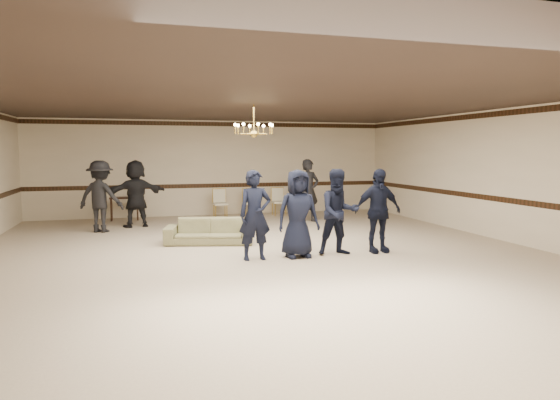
{
  "coord_description": "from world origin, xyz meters",
  "views": [
    {
      "loc": [
        -2.5,
        -9.88,
        2.18
      ],
      "look_at": [
        0.18,
        -0.5,
        1.21
      ],
      "focal_mm": 31.9,
      "sensor_mm": 36.0,
      "label": 1
    }
  ],
  "objects_px": {
    "boy_a": "(255,215)",
    "boy_c": "(339,212)",
    "settee": "(209,231)",
    "adult_mid": "(136,194)",
    "adult_left": "(101,196)",
    "adult_right": "(309,191)",
    "boy_d": "(378,211)",
    "boy_b": "(298,214)",
    "banquet_chair_left": "(220,203)",
    "console_table": "(125,209)",
    "banquet_chair_right": "(279,202)",
    "banquet_chair_mid": "(250,203)",
    "chandelier": "(254,119)"
  },
  "relations": [
    {
      "from": "banquet_chair_right",
      "to": "chandelier",
      "type": "bearing_deg",
      "value": -109.52
    },
    {
      "from": "boy_b",
      "to": "settee",
      "type": "bearing_deg",
      "value": 125.25
    },
    {
      "from": "settee",
      "to": "boy_d",
      "type": "bearing_deg",
      "value": -16.76
    },
    {
      "from": "settee",
      "to": "adult_left",
      "type": "bearing_deg",
      "value": 150.18
    },
    {
      "from": "banquet_chair_left",
      "to": "boy_b",
      "type": "bearing_deg",
      "value": -87.87
    },
    {
      "from": "adult_left",
      "to": "adult_right",
      "type": "relative_size",
      "value": 1.0
    },
    {
      "from": "boy_d",
      "to": "boy_b",
      "type": "bearing_deg",
      "value": 179.71
    },
    {
      "from": "banquet_chair_mid",
      "to": "banquet_chair_right",
      "type": "distance_m",
      "value": 1.0
    },
    {
      "from": "chandelier",
      "to": "console_table",
      "type": "height_order",
      "value": "chandelier"
    },
    {
      "from": "boy_b",
      "to": "boy_c",
      "type": "height_order",
      "value": "same"
    },
    {
      "from": "boy_c",
      "to": "banquet_chair_right",
      "type": "distance_m",
      "value": 6.52
    },
    {
      "from": "boy_a",
      "to": "boy_b",
      "type": "xyz_separation_m",
      "value": [
        0.9,
        0.0,
        0.0
      ]
    },
    {
      "from": "boy_b",
      "to": "adult_mid",
      "type": "distance_m",
      "value": 6.08
    },
    {
      "from": "boy_a",
      "to": "adult_left",
      "type": "bearing_deg",
      "value": 123.2
    },
    {
      "from": "settee",
      "to": "boy_b",
      "type": "bearing_deg",
      "value": -38.23
    },
    {
      "from": "banquet_chair_left",
      "to": "banquet_chair_mid",
      "type": "xyz_separation_m",
      "value": [
        1.0,
        0.0,
        0.0
      ]
    },
    {
      "from": "adult_mid",
      "to": "banquet_chair_right",
      "type": "bearing_deg",
      "value": -178.42
    },
    {
      "from": "banquet_chair_left",
      "to": "adult_right",
      "type": "bearing_deg",
      "value": -37.8
    },
    {
      "from": "boy_b",
      "to": "boy_c",
      "type": "distance_m",
      "value": 0.9
    },
    {
      "from": "boy_a",
      "to": "boy_c",
      "type": "xyz_separation_m",
      "value": [
        1.8,
        0.0,
        0.0
      ]
    },
    {
      "from": "settee",
      "to": "adult_mid",
      "type": "bearing_deg",
      "value": 131.8
    },
    {
      "from": "boy_b",
      "to": "adult_right",
      "type": "distance_m",
      "value": 5.13
    },
    {
      "from": "adult_mid",
      "to": "console_table",
      "type": "bearing_deg",
      "value": -91.02
    },
    {
      "from": "boy_a",
      "to": "boy_d",
      "type": "distance_m",
      "value": 2.7
    },
    {
      "from": "boy_c",
      "to": "console_table",
      "type": "distance_m",
      "value": 8.05
    },
    {
      "from": "adult_mid",
      "to": "banquet_chair_left",
      "type": "xyz_separation_m",
      "value": [
        2.64,
        1.32,
        -0.5
      ]
    },
    {
      "from": "boy_c",
      "to": "banquet_chair_left",
      "type": "distance_m",
      "value": 6.66
    },
    {
      "from": "chandelier",
      "to": "boy_d",
      "type": "relative_size",
      "value": 0.52
    },
    {
      "from": "boy_c",
      "to": "adult_mid",
      "type": "relative_size",
      "value": 0.94
    },
    {
      "from": "banquet_chair_right",
      "to": "boy_c",
      "type": "bearing_deg",
      "value": -92.66
    },
    {
      "from": "adult_mid",
      "to": "adult_right",
      "type": "xyz_separation_m",
      "value": [
        5.1,
        -0.4,
        0.0
      ]
    },
    {
      "from": "boy_b",
      "to": "console_table",
      "type": "bearing_deg",
      "value": 115.64
    },
    {
      "from": "banquet_chair_right",
      "to": "boy_a",
      "type": "bearing_deg",
      "value": -107.75
    },
    {
      "from": "adult_left",
      "to": "banquet_chair_right",
      "type": "xyz_separation_m",
      "value": [
        5.54,
        2.02,
        -0.5
      ]
    },
    {
      "from": "boy_b",
      "to": "boy_c",
      "type": "xyz_separation_m",
      "value": [
        0.9,
        0.0,
        0.0
      ]
    },
    {
      "from": "boy_b",
      "to": "banquet_chair_left",
      "type": "relative_size",
      "value": 1.94
    },
    {
      "from": "boy_a",
      "to": "console_table",
      "type": "relative_size",
      "value": 2.05
    },
    {
      "from": "boy_c",
      "to": "boy_d",
      "type": "height_order",
      "value": "same"
    },
    {
      "from": "settee",
      "to": "adult_right",
      "type": "distance_m",
      "value": 4.46
    },
    {
      "from": "boy_c",
      "to": "banquet_chair_mid",
      "type": "xyz_separation_m",
      "value": [
        -0.46,
        6.48,
        -0.44
      ]
    },
    {
      "from": "adult_right",
      "to": "console_table",
      "type": "height_order",
      "value": "adult_right"
    },
    {
      "from": "boy_b",
      "to": "adult_right",
      "type": "relative_size",
      "value": 0.94
    },
    {
      "from": "settee",
      "to": "adult_left",
      "type": "distance_m",
      "value": 3.62
    },
    {
      "from": "boy_b",
      "to": "settee",
      "type": "distance_m",
      "value": 2.59
    },
    {
      "from": "banquet_chair_mid",
      "to": "chandelier",
      "type": "bearing_deg",
      "value": -104.99
    },
    {
      "from": "console_table",
      "to": "banquet_chair_mid",
      "type": "bearing_deg",
      "value": -0.86
    },
    {
      "from": "settee",
      "to": "banquet_chair_mid",
      "type": "distance_m",
      "value": 4.91
    },
    {
      "from": "boy_b",
      "to": "boy_c",
      "type": "relative_size",
      "value": 1.0
    },
    {
      "from": "boy_c",
      "to": "adult_right",
      "type": "relative_size",
      "value": 0.94
    },
    {
      "from": "settee",
      "to": "banquet_chair_right",
      "type": "distance_m",
      "value": 5.39
    }
  ]
}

